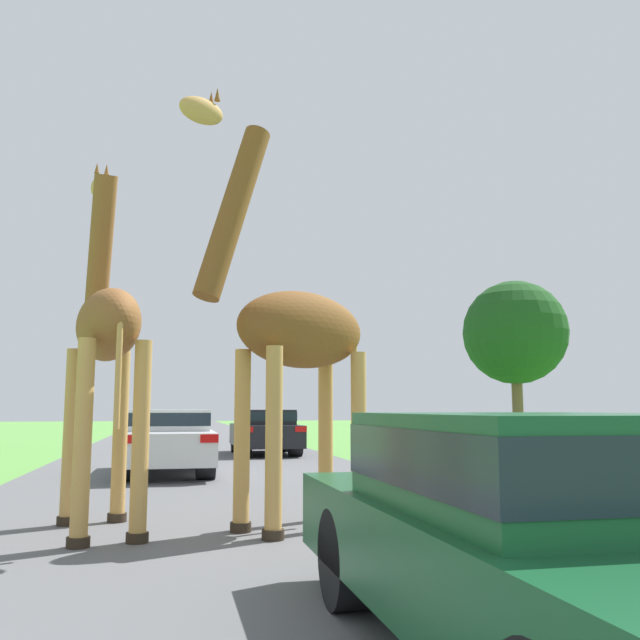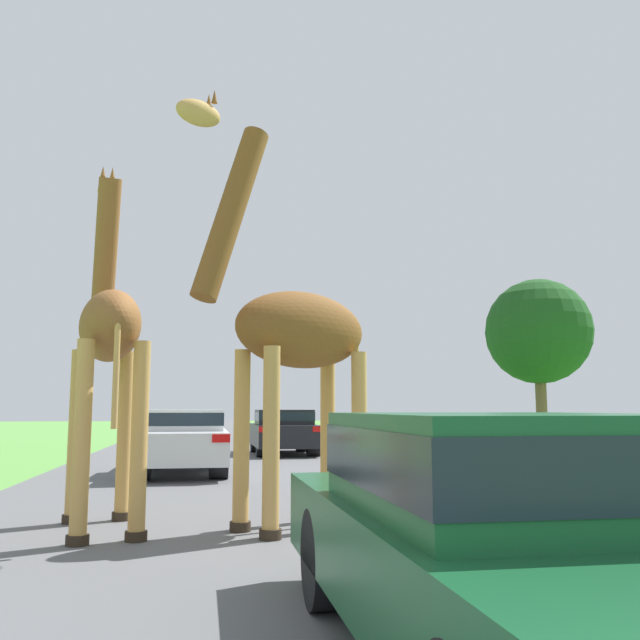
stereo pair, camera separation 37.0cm
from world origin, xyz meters
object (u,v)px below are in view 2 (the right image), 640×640
object	(u,v)px
giraffe_near_road	(293,334)
car_queue_left	(183,439)
giraffe_companion	(108,335)
car_queue_right	(284,430)
car_lead_maroon	(511,533)
tree_left_edge	(538,332)

from	to	relation	value
giraffe_near_road	car_queue_left	world-z (taller)	giraffe_near_road
giraffe_companion	car_queue_right	size ratio (longest dim) A/B	1.24
car_queue_left	car_lead_maroon	bearing A→B (deg)	-80.12
giraffe_near_road	tree_left_edge	distance (m)	21.41
car_queue_right	tree_left_edge	world-z (taller)	tree_left_edge
giraffe_companion	tree_left_edge	world-z (taller)	tree_left_edge
giraffe_near_road	tree_left_edge	size ratio (longest dim) A/B	0.77
car_queue_right	tree_left_edge	bearing A→B (deg)	19.98
giraffe_near_road	car_queue_right	xyz separation A→B (m)	(1.48, 13.36, -1.61)
giraffe_near_road	car_queue_right	world-z (taller)	giraffe_near_road
giraffe_near_road	car_queue_left	size ratio (longest dim) A/B	1.18
giraffe_companion	tree_left_edge	xyz separation A→B (m)	(14.63, 16.90, 2.19)
car_queue_right	car_queue_left	distance (m)	6.71
car_lead_maroon	car_queue_left	size ratio (longest dim) A/B	1.11
car_lead_maroon	car_queue_right	bearing A→B (deg)	87.18
car_queue_right	car_lead_maroon	bearing A→B (deg)	-92.82
car_lead_maroon	car_queue_left	xyz separation A→B (m)	(-2.09, 11.99, -0.00)
giraffe_near_road	car_queue_left	bearing A→B (deg)	-17.19
car_lead_maroon	tree_left_edge	xyz separation A→B (m)	(11.80, 21.97, 3.77)
car_queue_right	car_queue_left	world-z (taller)	car_queue_left
car_lead_maroon	giraffe_near_road	bearing A→B (deg)	97.30
giraffe_companion	car_queue_right	distance (m)	13.55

